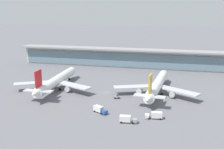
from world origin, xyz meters
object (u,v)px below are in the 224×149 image
Objects in this scene: service_truck_near_nose_grey at (127,119)px; service_truck_on_taxiway_white at (155,115)px; airliner_centre_stand at (157,85)px; service_truck_by_tail_grey at (117,97)px; service_truck_under_wing_blue at (100,109)px; airliner_left_stand at (56,81)px.

service_truck_near_nose_grey is 0.99× the size of service_truck_on_taxiway_white.
airliner_centre_stand is at bearing 78.26° from service_truck_near_nose_grey.
service_truck_on_taxiway_white is (22.11, -22.62, 0.82)m from service_truck_by_tail_grey.
service_truck_under_wing_blue is at bearing 177.88° from service_truck_on_taxiway_white.
service_truck_by_tail_grey is (38.41, -7.64, -4.27)m from airliner_left_stand.
airliner_left_stand is 8.13× the size of service_truck_on_taxiway_white.
airliner_left_stand is at bearing 143.09° from service_truck_near_nose_grey.
airliner_centre_stand is 8.21× the size of service_truck_near_nose_grey.
service_truck_on_taxiway_white is at bearing -2.12° from service_truck_under_wing_blue.
service_truck_by_tail_grey is 31.65m from service_truck_on_taxiway_white.
service_truck_near_nose_grey is 12.97m from service_truck_on_taxiway_white.
service_truck_near_nose_grey is (-8.78, -42.28, -3.46)m from airliner_centre_stand.
service_truck_under_wing_blue is at bearing -39.68° from airliner_left_stand.
airliner_left_stand is at bearing 168.75° from service_truck_by_tail_grey.
service_truck_by_tail_grey is at bearing 110.70° from service_truck_near_nose_grey.
airliner_left_stand is 8.20× the size of service_truck_near_nose_grey.
service_truck_under_wing_blue reaches higher than service_truck_by_tail_grey.
airliner_left_stand is 62.14m from service_truck_near_nose_grey.
airliner_left_stand reaches higher than service_truck_by_tail_grey.
service_truck_by_tail_grey is at bearing -147.63° from airliner_centre_stand.
service_truck_near_nose_grey is 2.32× the size of service_truck_by_tail_grey.
service_truck_near_nose_grey and service_truck_on_taxiway_white have the same top height.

